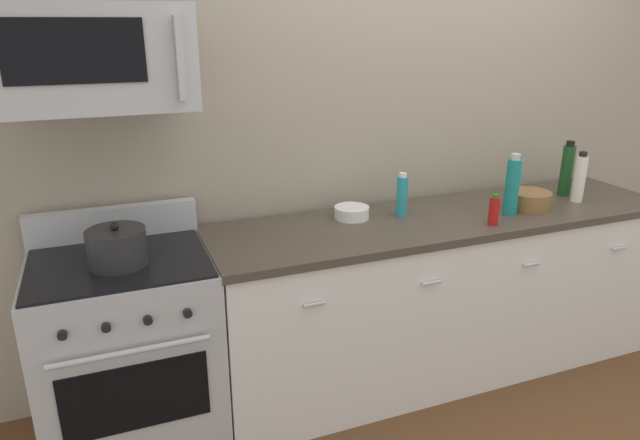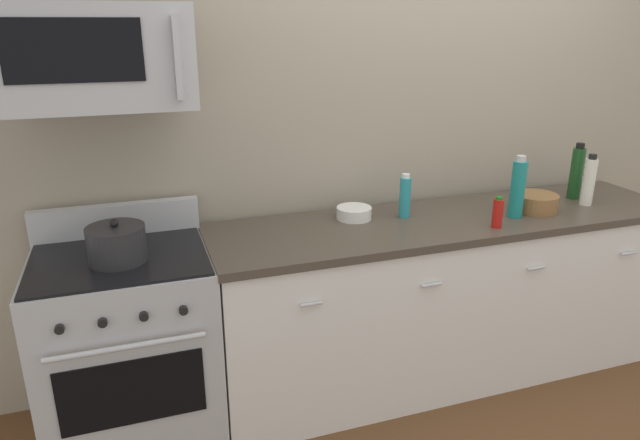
% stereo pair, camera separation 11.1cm
% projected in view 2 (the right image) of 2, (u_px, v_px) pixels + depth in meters
% --- Properties ---
extents(ground_plane, '(6.77, 6.77, 0.00)m').
position_uv_depth(ground_plane, '(441.00, 368.00, 3.27)').
color(ground_plane, brown).
extents(back_wall, '(5.64, 0.10, 2.70)m').
position_uv_depth(back_wall, '(420.00, 122.00, 3.19)').
color(back_wall, '#9E937F').
rests_on(back_wall, ground_plane).
extents(counter_unit, '(2.55, 0.66, 0.92)m').
position_uv_depth(counter_unit, '(447.00, 296.00, 3.11)').
color(counter_unit, white).
rests_on(counter_unit, ground_plane).
extents(range_oven, '(0.76, 0.69, 1.07)m').
position_uv_depth(range_oven, '(130.00, 347.00, 2.61)').
color(range_oven, '#B7BABF').
rests_on(range_oven, ground_plane).
extents(microwave, '(0.74, 0.44, 0.40)m').
position_uv_depth(microwave, '(94.00, 57.00, 2.23)').
color(microwave, '#B7BABF').
extents(bottle_sparkling_teal, '(0.07, 0.07, 0.32)m').
position_uv_depth(bottle_sparkling_teal, '(518.00, 188.00, 2.91)').
color(bottle_sparkling_teal, '#197F7A').
rests_on(bottle_sparkling_teal, countertop_slab).
extents(bottle_vinegar_white, '(0.07, 0.07, 0.28)m').
position_uv_depth(bottle_vinegar_white, '(589.00, 181.00, 3.12)').
color(bottle_vinegar_white, silver).
rests_on(bottle_vinegar_white, countertop_slab).
extents(bottle_dish_soap, '(0.06, 0.06, 0.23)m').
position_uv_depth(bottle_dish_soap, '(405.00, 197.00, 2.93)').
color(bottle_dish_soap, teal).
rests_on(bottle_dish_soap, countertop_slab).
extents(bottle_wine_green, '(0.07, 0.07, 0.32)m').
position_uv_depth(bottle_wine_green, '(576.00, 173.00, 3.22)').
color(bottle_wine_green, '#19471E').
rests_on(bottle_wine_green, countertop_slab).
extents(bottle_hot_sauce_red, '(0.05, 0.05, 0.16)m').
position_uv_depth(bottle_hot_sauce_red, '(498.00, 213.00, 2.79)').
color(bottle_hot_sauce_red, '#B21914').
rests_on(bottle_hot_sauce_red, countertop_slab).
extents(bowl_white_ceramic, '(0.18, 0.18, 0.06)m').
position_uv_depth(bowl_white_ceramic, '(354.00, 212.00, 2.93)').
color(bowl_white_ceramic, white).
rests_on(bowl_white_ceramic, countertop_slab).
extents(bowl_wooden_salad, '(0.24, 0.24, 0.09)m').
position_uv_depth(bowl_wooden_salad, '(535.00, 202.00, 3.05)').
color(bowl_wooden_salad, brown).
rests_on(bowl_wooden_salad, countertop_slab).
extents(stockpot, '(0.24, 0.24, 0.19)m').
position_uv_depth(stockpot, '(117.00, 244.00, 2.39)').
color(stockpot, '#262628').
rests_on(stockpot, range_oven).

